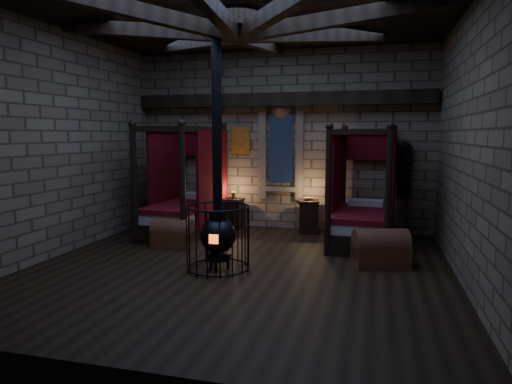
% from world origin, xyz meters
% --- Properties ---
extents(room, '(7.02, 7.02, 4.29)m').
position_xyz_m(room, '(-0.00, 0.09, 3.74)').
color(room, black).
rests_on(room, ground).
extents(bed_left, '(1.35, 2.38, 2.42)m').
position_xyz_m(bed_left, '(-1.95, 2.27, 0.60)').
color(bed_left, black).
rests_on(bed_left, ground).
extents(bed_right, '(1.32, 2.31, 2.35)m').
position_xyz_m(bed_right, '(1.96, 2.32, 0.58)').
color(bed_right, black).
rests_on(bed_right, ground).
extents(trunk_left, '(0.81, 0.52, 0.59)m').
position_xyz_m(trunk_left, '(-1.69, 1.05, 0.26)').
color(trunk_left, brown).
rests_on(trunk_left, ground).
extents(trunk_right, '(1.02, 0.80, 0.66)m').
position_xyz_m(trunk_right, '(2.32, 0.75, 0.29)').
color(trunk_right, brown).
rests_on(trunk_right, ground).
extents(nightstand_left, '(0.47, 0.46, 0.89)m').
position_xyz_m(nightstand_left, '(-1.07, 3.08, 0.37)').
color(nightstand_left, black).
rests_on(nightstand_left, ground).
extents(nightstand_right, '(0.53, 0.51, 0.82)m').
position_xyz_m(nightstand_right, '(0.74, 3.07, 0.38)').
color(nightstand_right, black).
rests_on(nightstand_right, ground).
extents(stove, '(1.06, 1.06, 4.05)m').
position_xyz_m(stove, '(-0.30, -0.18, 0.64)').
color(stove, black).
rests_on(stove, ground).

